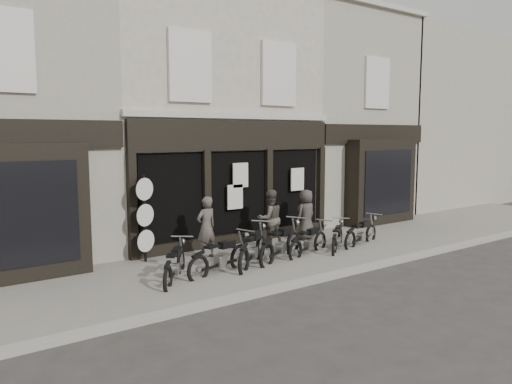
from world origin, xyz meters
TOP-DOWN VIEW (x-y plane):
  - ground_plane at (0.00, 0.00)m, footprint 90.00×90.00m
  - pavement at (0.00, 0.90)m, footprint 30.00×4.20m
  - kerb at (0.00, -1.25)m, footprint 30.00×0.25m
  - central_building at (0.00, 5.95)m, footprint 7.30×6.22m
  - neighbour_right at (6.35, 5.90)m, footprint 5.60×6.73m
  - filler_right at (14.50, 6.00)m, footprint 11.00×6.00m
  - motorcycle_0 at (-3.39, 0.58)m, footprint 1.49×1.71m
  - motorcycle_1 at (-2.19, 0.47)m, footprint 2.14×0.87m
  - motorcycle_2 at (-1.11, 0.62)m, footprint 1.96×1.66m
  - motorcycle_3 at (-0.17, 0.62)m, footprint 2.20×1.29m
  - motorcycle_4 at (0.84, 0.60)m, footprint 1.98×0.91m
  - motorcycle_5 at (1.91, 0.53)m, footprint 1.65×1.36m
  - motorcycle_6 at (2.96, 0.55)m, footprint 1.98×0.82m
  - man_left at (-1.75, 1.90)m, footprint 0.67×0.49m
  - man_centre at (0.45, 1.92)m, footprint 0.91×0.75m
  - man_right at (2.04, 2.07)m, footprint 0.87×0.65m
  - advert_sign_post at (-3.28, 2.48)m, footprint 0.57×0.38m

SIDE VIEW (x-z plane):
  - ground_plane at x=0.00m, z-range 0.00..0.00m
  - pavement at x=0.00m, z-range 0.00..0.12m
  - kerb at x=0.00m, z-range 0.00..0.13m
  - motorcycle_5 at x=1.91m, z-range -0.10..0.83m
  - motorcycle_6 at x=2.96m, z-range -0.10..0.87m
  - motorcycle_0 at x=-3.39m, z-range -0.10..0.88m
  - motorcycle_4 at x=0.84m, z-range -0.10..0.88m
  - motorcycle_1 at x=-2.19m, z-range -0.11..0.94m
  - motorcycle_2 at x=-1.11m, z-range -0.11..1.00m
  - motorcycle_3 at x=-0.17m, z-range -0.12..1.01m
  - man_right at x=2.04m, z-range 0.12..1.74m
  - man_left at x=-1.75m, z-range 0.12..1.82m
  - man_centre at x=0.45m, z-range 0.12..1.85m
  - advert_sign_post at x=-3.28m, z-range -0.03..2.41m
  - neighbour_right at x=6.35m, z-range -0.13..8.21m
  - central_building at x=0.00m, z-range -0.09..8.25m
  - filler_right at x=14.50m, z-range 0.00..8.20m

